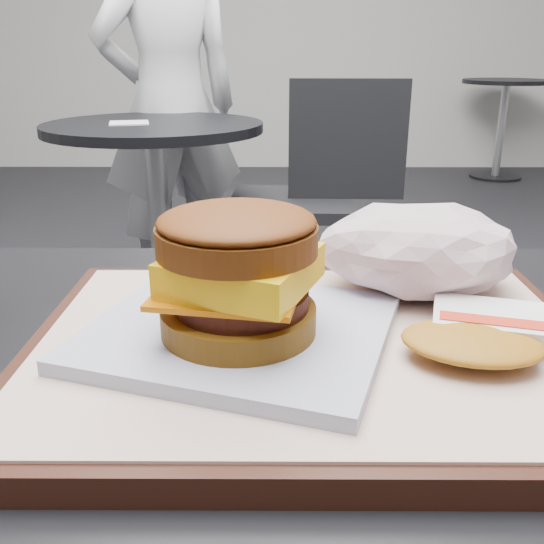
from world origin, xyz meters
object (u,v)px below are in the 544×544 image
at_px(breakfast_sandwich, 239,287).
at_px(hash_brown, 489,333).
at_px(neighbor_table, 157,184).
at_px(neighbor_chair, 311,189).
at_px(serving_tray, 311,351).
at_px(patron, 171,107).
at_px(crumpled_wrapper, 418,249).

bearing_deg(breakfast_sandwich, hash_brown, -2.46).
relative_size(neighbor_table, neighbor_chair, 0.85).
height_order(serving_tray, neighbor_table, serving_tray).
xyz_separation_m(hash_brown, neighbor_chair, (-0.01, 1.73, -0.29)).
relative_size(breakfast_sandwich, neighbor_table, 0.31).
bearing_deg(neighbor_table, patron, 91.33).
bearing_deg(neighbor_chair, neighbor_table, -168.08).
xyz_separation_m(neighbor_table, neighbor_chair, (0.51, 0.11, -0.04)).
height_order(breakfast_sandwich, crumpled_wrapper, breakfast_sandwich).
relative_size(crumpled_wrapper, neighbor_table, 0.21).
bearing_deg(crumpled_wrapper, hash_brown, -75.96).
bearing_deg(hash_brown, neighbor_table, 108.02).
bearing_deg(hash_brown, neighbor_chair, 90.47).
relative_size(neighbor_chair, patron, 0.58).
xyz_separation_m(neighbor_table, patron, (-0.01, 0.40, 0.21)).
relative_size(hash_brown, patron, 0.08).
bearing_deg(neighbor_chair, crumpled_wrapper, -90.39).
bearing_deg(patron, neighbor_chair, 125.90).
xyz_separation_m(hash_brown, crumpled_wrapper, (-0.03, 0.10, 0.02)).
xyz_separation_m(crumpled_wrapper, neighbor_chair, (0.01, 1.63, -0.31)).
relative_size(serving_tray, crumpled_wrapper, 2.47).
distance_m(serving_tray, patron, 2.05).
relative_size(breakfast_sandwich, patron, 0.15).
xyz_separation_m(hash_brown, patron, (-0.54, 2.02, -0.04)).
bearing_deg(neighbor_table, neighbor_chair, 11.92).
height_order(serving_tray, patron, patron).
xyz_separation_m(neighbor_chair, patron, (-0.52, 0.29, 0.25)).
height_order(serving_tray, hash_brown, hash_brown).
bearing_deg(patron, serving_tray, 77.23).
xyz_separation_m(crumpled_wrapper, patron, (-0.51, 1.92, -0.06)).
height_order(breakfast_sandwich, hash_brown, breakfast_sandwich).
bearing_deg(neighbor_table, breakfast_sandwich, -77.21).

